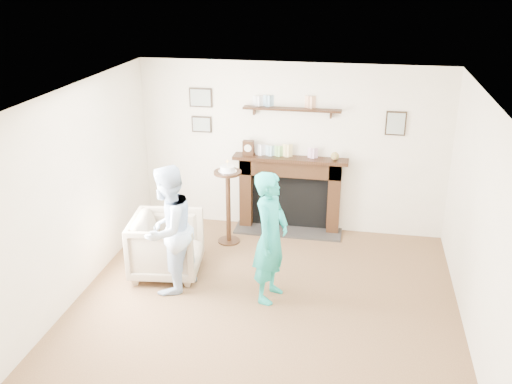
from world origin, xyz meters
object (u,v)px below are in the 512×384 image
armchair (169,272)px  woman (270,297)px  pedestal_table (228,193)px  man (172,288)px

armchair → woman: woman is taller
woman → pedestal_table: (-0.83, 1.36, 0.76)m
man → pedestal_table: pedestal_table is taller
armchair → woman: (1.40, -0.33, 0.00)m
man → pedestal_table: 1.64m
woman → man: bearing=104.6°
armchair → man: bearing=-162.7°
woman → armchair: bearing=89.8°
armchair → pedestal_table: bearing=-35.9°
pedestal_table → woman: bearing=-58.6°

